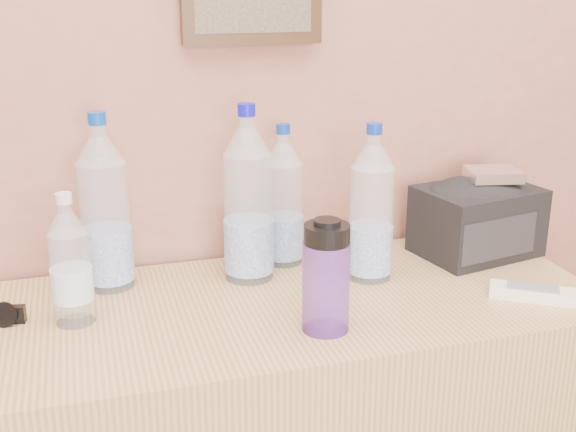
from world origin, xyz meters
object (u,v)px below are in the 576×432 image
object	(u,v)px
ac_remote	(532,293)
pet_large_c	(248,204)
toiletry_bag	(477,217)
foil_packet	(493,174)
pet_large_b	(283,203)
pet_small	(71,267)
nalgene_bottle	(326,276)
pet_large_a	(105,212)
pet_large_d	(371,211)

from	to	relation	value
ac_remote	pet_large_c	bearing A→B (deg)	-173.47
toiletry_bag	foil_packet	bearing A→B (deg)	-28.44
pet_large_b	pet_large_c	xyz separation A→B (m)	(-0.10, -0.06, 0.03)
pet_small	toiletry_bag	world-z (taller)	pet_small
pet_large_b	nalgene_bottle	size ratio (longest dim) A/B	1.49
foil_packet	pet_large_a	bearing A→B (deg)	176.23
pet_large_c	nalgene_bottle	distance (m)	0.29
pet_large_a	toiletry_bag	world-z (taller)	pet_large_a
pet_large_a	nalgene_bottle	distance (m)	0.49
pet_large_b	pet_large_d	xyz separation A→B (m)	(0.15, -0.14, 0.01)
pet_large_d	toiletry_bag	size ratio (longest dim) A/B	1.28
pet_large_a	pet_large_b	distance (m)	0.39
pet_large_a	foil_packet	distance (m)	0.86
pet_large_a	nalgene_bottle	xyz separation A→B (m)	(0.37, -0.32, -0.06)
ac_remote	toiletry_bag	world-z (taller)	toiletry_bag
pet_small	nalgene_bottle	xyz separation A→B (m)	(0.44, -0.16, -0.01)
pet_large_a	pet_large_b	world-z (taller)	pet_large_a
pet_small	foil_packet	world-z (taller)	pet_small
pet_large_b	pet_small	bearing A→B (deg)	-158.69
pet_large_d	pet_small	size ratio (longest dim) A/B	1.34
ac_remote	foil_packet	size ratio (longest dim) A/B	1.47
pet_large_b	ac_remote	bearing A→B (deg)	-38.11
pet_large_b	ac_remote	distance (m)	0.56
pet_large_b	foil_packet	size ratio (longest dim) A/B	2.80
pet_large_c	pet_small	world-z (taller)	pet_large_c
pet_large_c	ac_remote	world-z (taller)	pet_large_c
pet_large_c	pet_large_d	xyz separation A→B (m)	(0.25, -0.07, -0.02)
nalgene_bottle	foil_packet	xyz separation A→B (m)	(0.49, 0.26, 0.09)
toiletry_bag	foil_packet	xyz separation A→B (m)	(0.03, -0.01, 0.10)
pet_large_a	foil_packet	xyz separation A→B (m)	(0.86, -0.06, 0.03)
pet_large_b	pet_large_c	size ratio (longest dim) A/B	0.84
nalgene_bottle	pet_large_b	bearing A→B (deg)	86.83
nalgene_bottle	ac_remote	distance (m)	0.46
pet_large_c	toiletry_bag	distance (m)	0.55
pet_large_c	nalgene_bottle	xyz separation A→B (m)	(0.08, -0.28, -0.06)
pet_small	nalgene_bottle	size ratio (longest dim) A/B	1.18
ac_remote	nalgene_bottle	bearing A→B (deg)	-145.19
toiletry_bag	pet_large_a	bearing A→B (deg)	165.43
pet_large_a	pet_large_c	distance (m)	0.29
pet_large_d	toiletry_bag	world-z (taller)	pet_large_d
pet_large_b	pet_large_c	distance (m)	0.12
ac_remote	foil_packet	xyz separation A→B (m)	(0.05, 0.25, 0.18)
pet_large_d	ac_remote	world-z (taller)	pet_large_d
pet_large_b	nalgene_bottle	distance (m)	0.34
toiletry_bag	foil_packet	world-z (taller)	foil_packet
pet_large_d	toiletry_bag	bearing A→B (deg)	12.27
pet_large_b	foil_packet	distance (m)	0.48
pet_large_d	nalgene_bottle	world-z (taller)	pet_large_d
pet_small	toiletry_bag	size ratio (longest dim) A/B	0.96
pet_large_d	nalgene_bottle	xyz separation A→B (m)	(-0.17, -0.20, -0.04)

